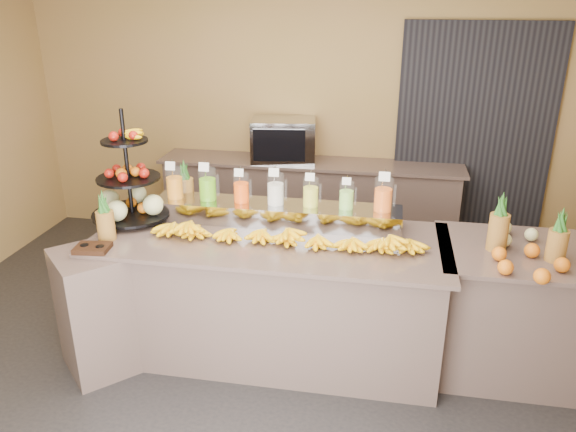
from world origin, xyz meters
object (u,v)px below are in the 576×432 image
(pitcher_tray, at_px, (276,213))
(oven_warmer, at_px, (284,140))
(banana_heap, at_px, (287,234))
(right_fruit_pile, at_px, (526,250))
(fruit_stand, at_px, (135,193))
(condiment_caddy, at_px, (92,248))

(pitcher_tray, xyz_separation_m, oven_warmer, (-0.26, 1.67, 0.14))
(banana_heap, bearing_deg, right_fruit_pile, -1.18)
(oven_warmer, bearing_deg, fruit_stand, -121.70)
(condiment_caddy, xyz_separation_m, right_fruit_pile, (2.81, 0.34, 0.06))
(pitcher_tray, bearing_deg, condiment_caddy, -147.85)
(right_fruit_pile, relative_size, oven_warmer, 0.75)
(condiment_caddy, distance_m, oven_warmer, 2.52)
(banana_heap, xyz_separation_m, right_fruit_pile, (1.55, -0.03, 0.02))
(banana_heap, xyz_separation_m, condiment_caddy, (-1.26, -0.37, -0.04))
(fruit_stand, height_order, right_fruit_pile, fruit_stand)
(fruit_stand, distance_m, condiment_caddy, 0.61)
(condiment_caddy, bearing_deg, pitcher_tray, 32.15)
(banana_heap, bearing_deg, oven_warmer, 101.46)
(fruit_stand, bearing_deg, oven_warmer, 83.93)
(banana_heap, distance_m, right_fruit_pile, 1.55)
(pitcher_tray, relative_size, banana_heap, 0.96)
(banana_heap, bearing_deg, fruit_stand, 170.41)
(condiment_caddy, height_order, oven_warmer, oven_warmer)
(condiment_caddy, distance_m, right_fruit_pile, 2.83)
(pitcher_tray, xyz_separation_m, fruit_stand, (-1.05, -0.12, 0.14))
(fruit_stand, bearing_deg, pitcher_tray, 24.46)
(condiment_caddy, xyz_separation_m, oven_warmer, (0.85, 2.37, 0.20))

